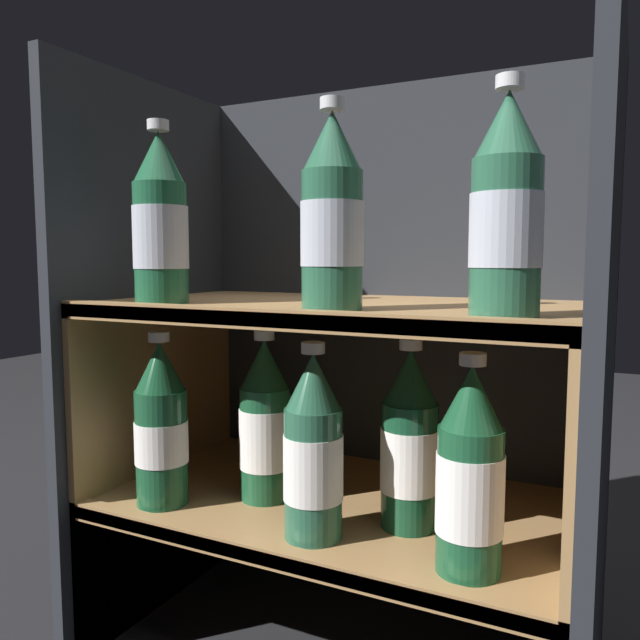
% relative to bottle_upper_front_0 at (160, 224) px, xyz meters
% --- Properties ---
extents(fridge_back_wall, '(0.72, 0.02, 0.89)m').
position_rel_bottle_upper_front_0_xyz_m(fridge_back_wall, '(0.22, 0.33, -0.20)').
color(fridge_back_wall, '#23262B').
rests_on(fridge_back_wall, ground_plane).
extents(fridge_side_left, '(0.02, 0.43, 0.89)m').
position_rel_bottle_upper_front_0_xyz_m(fridge_side_left, '(-0.14, 0.13, -0.20)').
color(fridge_side_left, '#23262B').
rests_on(fridge_side_left, ground_plane).
extents(fridge_side_right, '(0.02, 0.43, 0.89)m').
position_rel_bottle_upper_front_0_xyz_m(fridge_side_right, '(0.57, 0.13, -0.20)').
color(fridge_side_right, '#23262B').
rests_on(fridge_side_right, ground_plane).
extents(shelf_lower, '(0.68, 0.39, 0.25)m').
position_rel_bottle_upper_front_0_xyz_m(shelf_lower, '(0.22, 0.12, -0.45)').
color(shelf_lower, '#9E7547').
rests_on(shelf_lower, ground_plane).
extents(shelf_upper, '(0.68, 0.39, 0.54)m').
position_rel_bottle_upper_front_0_xyz_m(shelf_upper, '(0.22, 0.12, -0.25)').
color(shelf_upper, '#9E7547').
rests_on(shelf_upper, ground_plane).
extents(bottle_upper_front_0, '(0.08, 0.08, 0.25)m').
position_rel_bottle_upper_front_0_xyz_m(bottle_upper_front_0, '(0.00, 0.00, 0.00)').
color(bottle_upper_front_0, '#1E5638').
rests_on(bottle_upper_front_0, shelf_upper).
extents(bottle_upper_front_1, '(0.08, 0.08, 0.25)m').
position_rel_bottle_upper_front_0_xyz_m(bottle_upper_front_1, '(0.27, 0.00, 0.00)').
color(bottle_upper_front_1, '#285B42').
rests_on(bottle_upper_front_1, shelf_upper).
extents(bottle_upper_front_2, '(0.08, 0.08, 0.25)m').
position_rel_bottle_upper_front_0_xyz_m(bottle_upper_front_2, '(0.47, 0.00, 0.00)').
color(bottle_upper_front_2, '#285B42').
rests_on(bottle_upper_front_2, shelf_upper).
extents(bottle_lower_front_0, '(0.08, 0.08, 0.25)m').
position_rel_bottle_upper_front_0_xyz_m(bottle_lower_front_0, '(-0.01, 0.00, -0.29)').
color(bottle_lower_front_0, '#194C2D').
rests_on(bottle_lower_front_0, shelf_lower).
extents(bottle_lower_front_1, '(0.08, 0.08, 0.25)m').
position_rel_bottle_upper_front_0_xyz_m(bottle_lower_front_1, '(0.24, 0.00, -0.29)').
color(bottle_lower_front_1, '#285B42').
rests_on(bottle_lower_front_1, shelf_lower).
extents(bottle_lower_front_2, '(0.08, 0.08, 0.25)m').
position_rel_bottle_upper_front_0_xyz_m(bottle_lower_front_2, '(0.44, -0.00, -0.29)').
color(bottle_lower_front_2, '#194C2D').
rests_on(bottle_lower_front_2, shelf_lower).
extents(bottle_lower_back_0, '(0.08, 0.08, 0.25)m').
position_rel_bottle_upper_front_0_xyz_m(bottle_lower_back_0, '(0.12, 0.08, -0.29)').
color(bottle_lower_back_0, '#194C2D').
rests_on(bottle_lower_back_0, shelf_lower).
extents(bottle_lower_back_1, '(0.08, 0.08, 0.25)m').
position_rel_bottle_upper_front_0_xyz_m(bottle_lower_back_1, '(0.34, 0.08, -0.29)').
color(bottle_lower_back_1, '#144228').
rests_on(bottle_lower_back_1, shelf_lower).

